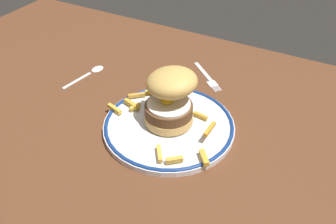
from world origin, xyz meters
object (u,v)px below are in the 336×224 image
Objects in this scene: dinner_plate at (168,126)px; spoon at (93,70)px; fork at (207,76)px; burger at (170,96)px.

spoon is at bearing 158.92° from dinner_plate.
dinner_plate is at bearing -21.08° from spoon.
dinner_plate is 30.02cm from spoon.
fork is at bearing 92.75° from dinner_plate.
burger is 21.94cm from fork.
burger is at bearing 102.91° from dinner_plate.
spoon is at bearing 161.80° from burger.
burger reaches higher than fork.
burger is at bearing -88.10° from fork.
burger is 0.87× the size of spoon.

